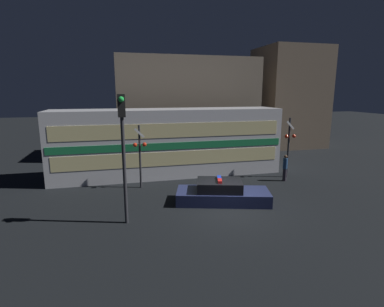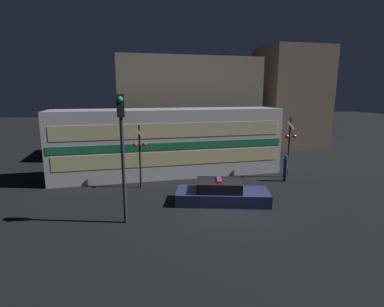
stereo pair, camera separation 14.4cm
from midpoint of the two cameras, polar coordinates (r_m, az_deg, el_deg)
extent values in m
plane|color=black|center=(14.50, 6.73, -10.71)|extent=(120.00, 120.00, 0.00)
cube|color=silver|center=(20.00, -4.69, 2.14)|extent=(14.94, 2.86, 4.40)
cube|color=#19723F|center=(18.60, -3.96, 1.43)|extent=(14.64, 0.03, 0.44)
cube|color=beige|center=(18.76, -3.92, -0.95)|extent=(14.19, 0.02, 0.88)
cube|color=beige|center=(18.45, -4.00, 4.39)|extent=(14.19, 0.02, 0.88)
cube|color=navy|center=(15.38, 5.62, -8.11)|extent=(4.95, 3.01, 0.62)
cube|color=black|center=(15.18, 4.96, -6.08)|extent=(2.58, 2.13, 0.52)
cube|color=red|center=(14.83, 5.03, -5.21)|extent=(0.34, 0.57, 0.12)
cube|color=blue|center=(15.35, 4.94, -4.63)|extent=(0.34, 0.57, 0.12)
cylinder|color=#2D2833|center=(19.67, 17.01, -3.89)|extent=(0.24, 0.24, 0.79)
cylinder|color=navy|center=(19.49, 17.14, -1.84)|extent=(0.28, 0.28, 0.66)
sphere|color=brown|center=(19.40, 17.22, -0.58)|extent=(0.21, 0.21, 0.21)
cylinder|color=#2D2D33|center=(20.31, 17.67, 1.03)|extent=(0.12, 0.12, 3.89)
sphere|color=red|center=(19.94, 17.35, 3.13)|extent=(0.24, 0.24, 0.24)
sphere|color=red|center=(20.22, 18.64, 3.16)|extent=(0.24, 0.24, 0.24)
cube|color=white|center=(20.04, 18.05, 5.15)|extent=(0.58, 0.03, 0.58)
cylinder|color=#2D2D33|center=(17.44, -10.10, -0.64)|extent=(0.12, 0.12, 3.67)
sphere|color=red|center=(17.16, -11.04, 1.62)|extent=(0.24, 0.24, 0.24)
sphere|color=red|center=(17.19, -9.27, 1.70)|extent=(0.24, 0.24, 0.24)
cube|color=white|center=(17.12, -10.25, 3.87)|extent=(0.58, 0.03, 0.58)
cylinder|color=#2D2D33|center=(12.72, -13.06, -3.42)|extent=(0.15, 0.15, 4.52)
cube|color=black|center=(12.31, -13.65, 8.85)|extent=(0.30, 0.30, 0.90)
sphere|color=green|center=(12.11, -13.69, 10.00)|extent=(0.23, 0.23, 0.23)
cube|color=#726656|center=(26.63, -1.38, 8.76)|extent=(11.83, 5.42, 8.29)
cube|color=brown|center=(32.51, 17.79, 10.08)|extent=(6.17, 5.67, 9.80)
camera|label=1|loc=(0.07, -90.24, -0.05)|focal=28.00mm
camera|label=2|loc=(0.07, 89.76, 0.05)|focal=28.00mm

